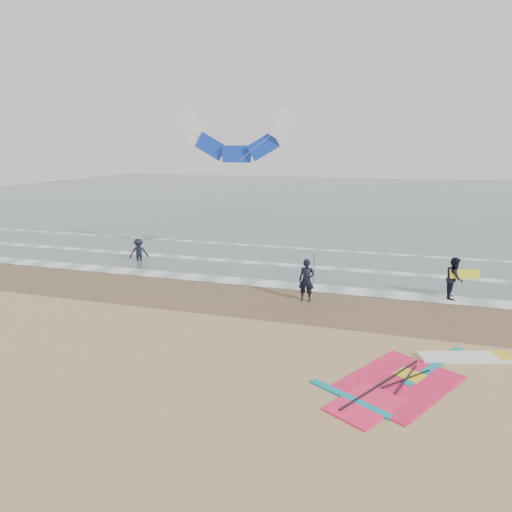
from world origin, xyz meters
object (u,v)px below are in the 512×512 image
(windsurf_rig, at_px, (419,376))
(person_standing, at_px, (306,280))
(person_walking, at_px, (454,278))
(person_wading, at_px, (139,247))
(surf_kite, at_px, (236,140))

(windsurf_rig, bearing_deg, person_standing, 127.65)
(person_walking, xyz_separation_m, person_wading, (-17.01, 1.96, -0.09))
(person_walking, relative_size, surf_kite, 0.21)
(person_standing, distance_m, person_walking, 6.60)
(person_wading, bearing_deg, person_walking, -36.72)
(windsurf_rig, height_order, person_wading, person_wading)
(windsurf_rig, height_order, person_standing, person_standing)
(person_standing, relative_size, surf_kite, 0.21)
(windsurf_rig, relative_size, person_wading, 3.51)
(person_standing, bearing_deg, surf_kite, 129.06)
(person_walking, bearing_deg, windsurf_rig, 172.00)
(windsurf_rig, xyz_separation_m, person_standing, (-4.47, 5.79, 0.90))
(person_wading, bearing_deg, person_standing, -51.35)
(person_standing, distance_m, person_wading, 11.59)
(windsurf_rig, distance_m, person_standing, 7.37)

